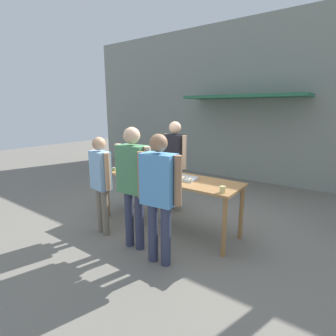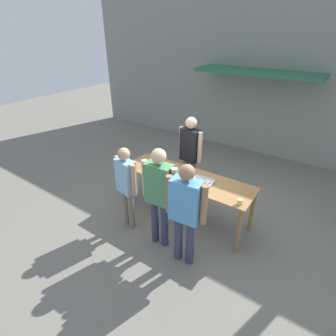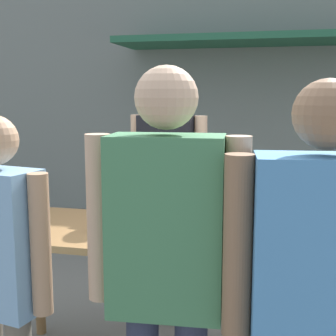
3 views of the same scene
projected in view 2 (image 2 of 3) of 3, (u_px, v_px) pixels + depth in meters
ground_plane at (185, 216)px, 5.39m from camera, size 24.00×24.00×0.00m
building_facade_back at (263, 75)px, 7.20m from camera, size 12.00×1.11×4.50m
serving_table at (186, 181)px, 4.99m from camera, size 2.58×0.79×0.94m
food_tray_sausages at (168, 170)px, 5.15m from camera, size 0.42×0.27×0.04m
food_tray_buns at (201, 181)px, 4.78m from camera, size 0.45×0.27×0.05m
condiment_jar_mustard at (130, 165)px, 5.30m from camera, size 0.06×0.06×0.07m
condiment_jar_ketchup at (134, 165)px, 5.27m from camera, size 0.06×0.06×0.07m
beer_cup at (240, 202)px, 4.15m from camera, size 0.08×0.08×0.09m
person_server_behind_table at (190, 150)px, 5.56m from camera, size 0.59×0.28×1.84m
person_customer_holding_hotdog at (126, 182)px, 4.67m from camera, size 0.54×0.28×1.65m
person_customer_with_cup at (186, 208)px, 3.88m from camera, size 0.66×0.29×1.78m
person_customer_waiting_in_line at (159, 191)px, 4.22m from camera, size 0.63×0.27×1.84m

